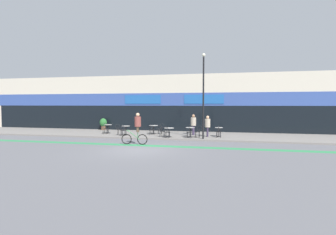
{
  "coord_description": "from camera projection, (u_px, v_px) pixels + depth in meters",
  "views": [
    {
      "loc": [
        5.02,
        -14.27,
        2.65
      ],
      "look_at": [
        0.54,
        5.7,
        1.62
      ],
      "focal_mm": 28.0,
      "sensor_mm": 36.0,
      "label": 1
    }
  ],
  "objects": [
    {
      "name": "pedestrian_far_end",
      "position": [
        208.0,
        124.0,
        20.4
      ],
      "size": [
        0.46,
        0.46,
        1.64
      ],
      "rotation": [
        0.0,
        0.0,
        0.09
      ],
      "color": "#382D47",
      "rests_on": "sidewalk_slab"
    },
    {
      "name": "sidewalk_slab",
      "position": [
        166.0,
        135.0,
        22.2
      ],
      "size": [
        40.0,
        5.5,
        0.12
      ],
      "primitive_type": "cube",
      "color": "slate",
      "rests_on": "ground"
    },
    {
      "name": "cyclist_0",
      "position": [
        137.0,
        127.0,
        17.18
      ],
      "size": [
        1.77,
        0.51,
        2.09
      ],
      "rotation": [
        0.0,
        0.0,
        3.21
      ],
      "color": "black",
      "rests_on": "ground"
    },
    {
      "name": "cafe_chair_2_near",
      "position": [
        152.0,
        129.0,
        21.75
      ],
      "size": [
        0.43,
        0.59,
        0.9
      ],
      "rotation": [
        0.0,
        0.0,
        1.49
      ],
      "color": "black",
      "rests_on": "sidewalk_slab"
    },
    {
      "name": "cafe_chair_4_side",
      "position": [
        198.0,
        131.0,
        19.96
      ],
      "size": [
        0.58,
        0.41,
        0.9
      ],
      "rotation": [
        0.0,
        0.0,
        3.12
      ],
      "color": "black",
      "rests_on": "sidewalk_slab"
    },
    {
      "name": "cafe_chair_1_near",
      "position": [
        123.0,
        129.0,
        20.94
      ],
      "size": [
        0.41,
        0.58,
        0.9
      ],
      "rotation": [
        0.0,
        0.0,
        1.56
      ],
      "color": "black",
      "rests_on": "sidewalk_slab"
    },
    {
      "name": "bistro_table_4",
      "position": [
        190.0,
        130.0,
        20.1
      ],
      "size": [
        0.69,
        0.69,
        0.76
      ],
      "color": "black",
      "rests_on": "sidewalk_slab"
    },
    {
      "name": "cafe_chair_3_near",
      "position": [
        167.0,
        131.0,
        19.64
      ],
      "size": [
        0.41,
        0.58,
        0.9
      ],
      "rotation": [
        0.0,
        0.0,
        1.54
      ],
      "color": "black",
      "rests_on": "sidewalk_slab"
    },
    {
      "name": "cafe_chair_1_side",
      "position": [
        119.0,
        129.0,
        21.67
      ],
      "size": [
        0.6,
        0.45,
        0.9
      ],
      "rotation": [
        0.0,
        0.0,
        0.13
      ],
      "color": "black",
      "rests_on": "sidewalk_slab"
    },
    {
      "name": "bistro_table_3",
      "position": [
        169.0,
        130.0,
        20.25
      ],
      "size": [
        0.78,
        0.78,
        0.71
      ],
      "color": "black",
      "rests_on": "sidewalk_slab"
    },
    {
      "name": "bistro_table_2",
      "position": [
        154.0,
        128.0,
        22.36
      ],
      "size": [
        0.74,
        0.74,
        0.73
      ],
      "color": "black",
      "rests_on": "sidewalk_slab"
    },
    {
      "name": "cafe_chair_3_side",
      "position": [
        161.0,
        130.0,
        20.4
      ],
      "size": [
        0.59,
        0.44,
        0.9
      ],
      "rotation": [
        0.0,
        0.0,
        -0.11
      ],
      "color": "black",
      "rests_on": "sidewalk_slab"
    },
    {
      "name": "bistro_table_5",
      "position": [
        219.0,
        130.0,
        20.5
      ],
      "size": [
        0.62,
        0.62,
        0.72
      ],
      "color": "black",
      "rests_on": "sidewalk_slab"
    },
    {
      "name": "cafe_chair_0_near",
      "position": [
        105.0,
        128.0,
        22.27
      ],
      "size": [
        0.43,
        0.59,
        0.9
      ],
      "rotation": [
        0.0,
        0.0,
        1.65
      ],
      "color": "black",
      "rests_on": "sidewalk_slab"
    },
    {
      "name": "storefront_facade",
      "position": [
        176.0,
        104.0,
        26.66
      ],
      "size": [
        40.0,
        4.06,
        5.47
      ],
      "color": "beige",
      "rests_on": "ground"
    },
    {
      "name": "cafe_chair_2_side",
      "position": [
        161.0,
        128.0,
        22.23
      ],
      "size": [
        0.6,
        0.44,
        0.9
      ],
      "rotation": [
        0.0,
        0.0,
        3.26
      ],
      "color": "black",
      "rests_on": "sidewalk_slab"
    },
    {
      "name": "cafe_chair_4_near",
      "position": [
        189.0,
        131.0,
        19.49
      ],
      "size": [
        0.44,
        0.59,
        0.9
      ],
      "rotation": [
        0.0,
        0.0,
        1.67
      ],
      "color": "black",
      "rests_on": "sidewalk_slab"
    },
    {
      "name": "cafe_chair_5_near",
      "position": [
        219.0,
        131.0,
        19.89
      ],
      "size": [
        0.43,
        0.59,
        0.9
      ],
      "rotation": [
        0.0,
        0.0,
        1.5
      ],
      "color": "black",
      "rests_on": "sidewalk_slab"
    },
    {
      "name": "lamp_post",
      "position": [
        203.0,
        91.0,
        18.96
      ],
      "size": [
        0.26,
        0.26,
        6.2
      ],
      "color": "black",
      "rests_on": "sidewalk_slab"
    },
    {
      "name": "bike_lane_stripe",
      "position": [
        146.0,
        146.0,
        16.79
      ],
      "size": [
        36.0,
        0.7,
        0.01
      ],
      "primitive_type": "cube",
      "color": "#2D844C",
      "rests_on": "ground"
    },
    {
      "name": "planter_pot",
      "position": [
        103.0,
        123.0,
        25.87
      ],
      "size": [
        0.7,
        0.7,
        1.14
      ],
      "color": "brown",
      "rests_on": "sidewalk_slab"
    },
    {
      "name": "bistro_table_0",
      "position": [
        108.0,
        127.0,
        22.88
      ],
      "size": [
        0.67,
        0.67,
        0.76
      ],
      "color": "black",
      "rests_on": "sidewalk_slab"
    },
    {
      "name": "pedestrian_near_end",
      "position": [
        193.0,
        123.0,
        21.59
      ],
      "size": [
        0.5,
        0.5,
        1.7
      ],
      "rotation": [
        0.0,
        0.0,
        2.98
      ],
      "color": "#382D47",
      "rests_on": "sidewalk_slab"
    },
    {
      "name": "ground_plane",
      "position": [
        137.0,
        150.0,
        15.14
      ],
      "size": [
        120.0,
        120.0,
        0.0
      ],
      "primitive_type": "plane",
      "color": "#5B5B60"
    },
    {
      "name": "bistro_table_1",
      "position": [
        126.0,
        129.0,
        21.55
      ],
      "size": [
        0.66,
        0.66,
        0.76
      ],
      "color": "black",
      "rests_on": "sidewalk_slab"
    }
  ]
}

